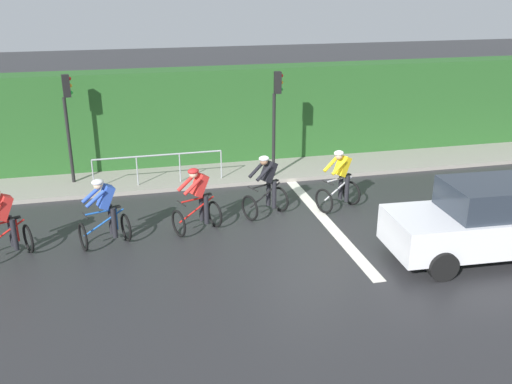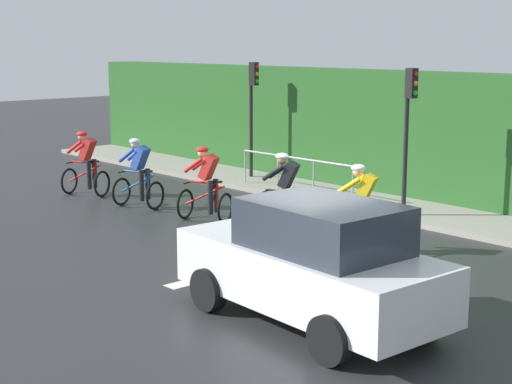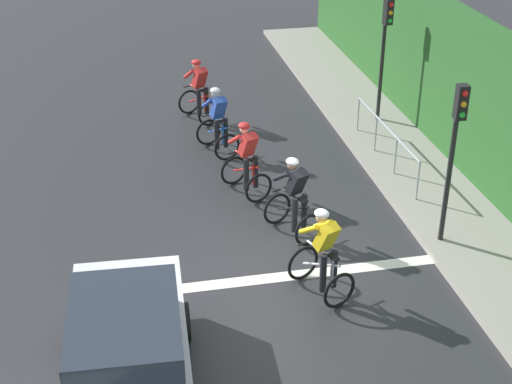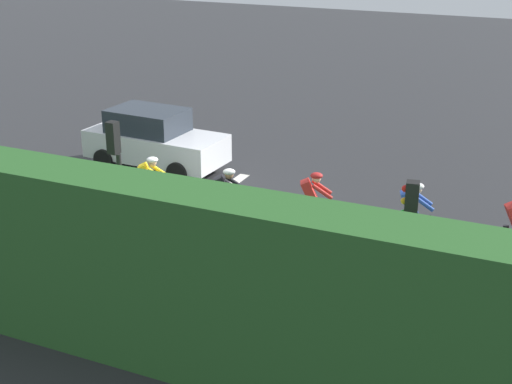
{
  "view_description": "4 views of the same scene",
  "coord_description": "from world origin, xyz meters",
  "px_view_note": "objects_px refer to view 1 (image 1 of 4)",
  "views": [
    {
      "loc": [
        -12.94,
        4.58,
        5.91
      ],
      "look_at": [
        -0.29,
        1.55,
        0.99
      ],
      "focal_mm": 39.78,
      "sensor_mm": 36.0,
      "label": 1
    },
    {
      "loc": [
        -10.53,
        -10.25,
        3.88
      ],
      "look_at": [
        0.3,
        1.77,
        0.78
      ],
      "focal_mm": 54.95,
      "sensor_mm": 36.0,
      "label": 2
    },
    {
      "loc": [
        -2.81,
        -11.39,
        7.89
      ],
      "look_at": [
        -0.33,
        0.79,
        1.21
      ],
      "focal_mm": 52.68,
      "sensor_mm": 36.0,
      "label": 3
    },
    {
      "loc": [
        14.44,
        8.21,
        7.16
      ],
      "look_at": [
        0.21,
        1.71,
        1.1
      ],
      "focal_mm": 51.5,
      "sensor_mm": 36.0,
      "label": 4
    }
  ],
  "objects_px": {
    "pedestrian_railing_kerbside": "(158,162)",
    "cyclist_lead": "(4,225)",
    "car_white": "(483,221)",
    "traffic_light_far_junction": "(68,113)",
    "cyclist_second": "(105,214)",
    "traffic_light_near_crossing": "(276,109)",
    "cyclist_mid": "(198,201)",
    "cyclist_fourth": "(266,187)",
    "cyclist_trailing": "(340,181)"
  },
  "relations": [
    {
      "from": "cyclist_fourth",
      "to": "traffic_light_far_junction",
      "type": "relative_size",
      "value": 0.5
    },
    {
      "from": "cyclist_mid",
      "to": "cyclist_lead",
      "type": "bearing_deg",
      "value": 95.81
    },
    {
      "from": "pedestrian_railing_kerbside",
      "to": "cyclist_trailing",
      "type": "bearing_deg",
      "value": -121.64
    },
    {
      "from": "cyclist_trailing",
      "to": "cyclist_fourth",
      "type": "bearing_deg",
      "value": 89.98
    },
    {
      "from": "cyclist_mid",
      "to": "traffic_light_far_junction",
      "type": "height_order",
      "value": "traffic_light_far_junction"
    },
    {
      "from": "cyclist_mid",
      "to": "traffic_light_far_junction",
      "type": "relative_size",
      "value": 0.5
    },
    {
      "from": "cyclist_second",
      "to": "traffic_light_near_crossing",
      "type": "relative_size",
      "value": 0.5
    },
    {
      "from": "cyclist_lead",
      "to": "car_white",
      "type": "distance_m",
      "value": 10.61
    },
    {
      "from": "traffic_light_near_crossing",
      "to": "cyclist_mid",
      "type": "bearing_deg",
      "value": 139.01
    },
    {
      "from": "cyclist_trailing",
      "to": "traffic_light_far_junction",
      "type": "distance_m",
      "value": 8.07
    },
    {
      "from": "cyclist_mid",
      "to": "pedestrian_railing_kerbside",
      "type": "xyz_separation_m",
      "value": [
        3.44,
        0.7,
        0.0
      ]
    },
    {
      "from": "cyclist_second",
      "to": "cyclist_trailing",
      "type": "distance_m",
      "value": 6.2
    },
    {
      "from": "cyclist_fourth",
      "to": "traffic_light_near_crossing",
      "type": "relative_size",
      "value": 0.5
    },
    {
      "from": "cyclist_fourth",
      "to": "pedestrian_railing_kerbside",
      "type": "bearing_deg",
      "value": 42.21
    },
    {
      "from": "cyclist_trailing",
      "to": "traffic_light_far_junction",
      "type": "bearing_deg",
      "value": 63.08
    },
    {
      "from": "cyclist_trailing",
      "to": "cyclist_second",
      "type": "bearing_deg",
      "value": 98.06
    },
    {
      "from": "car_white",
      "to": "cyclist_second",
      "type": "bearing_deg",
      "value": 72.55
    },
    {
      "from": "cyclist_second",
      "to": "car_white",
      "type": "xyz_separation_m",
      "value": [
        -2.57,
        -8.16,
        0.08
      ]
    },
    {
      "from": "cyclist_second",
      "to": "pedestrian_railing_kerbside",
      "type": "distance_m",
      "value": 4.01
    },
    {
      "from": "car_white",
      "to": "cyclist_trailing",
      "type": "bearing_deg",
      "value": 30.56
    },
    {
      "from": "pedestrian_railing_kerbside",
      "to": "cyclist_lead",
      "type": "bearing_deg",
      "value": 136.54
    },
    {
      "from": "pedestrian_railing_kerbside",
      "to": "cyclist_mid",
      "type": "bearing_deg",
      "value": -168.55
    },
    {
      "from": "cyclist_second",
      "to": "pedestrian_railing_kerbside",
      "type": "height_order",
      "value": "cyclist_second"
    },
    {
      "from": "car_white",
      "to": "pedestrian_railing_kerbside",
      "type": "bearing_deg",
      "value": 46.63
    },
    {
      "from": "cyclist_mid",
      "to": "pedestrian_railing_kerbside",
      "type": "relative_size",
      "value": 0.43
    },
    {
      "from": "cyclist_second",
      "to": "cyclist_fourth",
      "type": "bearing_deg",
      "value": -78.0
    },
    {
      "from": "cyclist_mid",
      "to": "car_white",
      "type": "distance_m",
      "value": 6.6
    },
    {
      "from": "cyclist_lead",
      "to": "pedestrian_railing_kerbside",
      "type": "bearing_deg",
      "value": -43.46
    },
    {
      "from": "traffic_light_near_crossing",
      "to": "cyclist_fourth",
      "type": "bearing_deg",
      "value": 160.06
    },
    {
      "from": "cyclist_second",
      "to": "pedestrian_railing_kerbside",
      "type": "xyz_separation_m",
      "value": [
        3.72,
        -1.51,
        0.0
      ]
    },
    {
      "from": "cyclist_fourth",
      "to": "cyclist_lead",
      "type": "bearing_deg",
      "value": 99.35
    },
    {
      "from": "cyclist_mid",
      "to": "cyclist_trailing",
      "type": "height_order",
      "value": "same"
    },
    {
      "from": "cyclist_mid",
      "to": "cyclist_fourth",
      "type": "distance_m",
      "value": 1.98
    },
    {
      "from": "cyclist_lead",
      "to": "pedestrian_railing_kerbside",
      "type": "height_order",
      "value": "cyclist_lead"
    },
    {
      "from": "cyclist_mid",
      "to": "traffic_light_near_crossing",
      "type": "xyz_separation_m",
      "value": [
        3.31,
        -2.88,
        1.43
      ]
    },
    {
      "from": "cyclist_lead",
      "to": "cyclist_second",
      "type": "xyz_separation_m",
      "value": [
        0.16,
        -2.17,
        0.0
      ]
    },
    {
      "from": "traffic_light_far_junction",
      "to": "cyclist_mid",
      "type": "bearing_deg",
      "value": -142.96
    },
    {
      "from": "cyclist_second",
      "to": "traffic_light_near_crossing",
      "type": "height_order",
      "value": "traffic_light_near_crossing"
    },
    {
      "from": "cyclist_second",
      "to": "cyclist_mid",
      "type": "distance_m",
      "value": 2.22
    },
    {
      "from": "traffic_light_near_crossing",
      "to": "pedestrian_railing_kerbside",
      "type": "relative_size",
      "value": 0.87
    },
    {
      "from": "traffic_light_near_crossing",
      "to": "cyclist_lead",
      "type": "bearing_deg",
      "value": 117.39
    },
    {
      "from": "car_white",
      "to": "traffic_light_far_junction",
      "type": "relative_size",
      "value": 1.25
    },
    {
      "from": "cyclist_mid",
      "to": "traffic_light_near_crossing",
      "type": "relative_size",
      "value": 0.5
    },
    {
      "from": "cyclist_trailing",
      "to": "traffic_light_far_junction",
      "type": "height_order",
      "value": "traffic_light_far_junction"
    },
    {
      "from": "cyclist_mid",
      "to": "cyclist_trailing",
      "type": "distance_m",
      "value": 3.97
    },
    {
      "from": "cyclist_fourth",
      "to": "cyclist_mid",
      "type": "bearing_deg",
      "value": 107.25
    },
    {
      "from": "cyclist_mid",
      "to": "car_white",
      "type": "xyz_separation_m",
      "value": [
        -2.85,
        -5.96,
        0.08
      ]
    },
    {
      "from": "cyclist_trailing",
      "to": "traffic_light_near_crossing",
      "type": "xyz_separation_m",
      "value": [
        2.73,
        1.05,
        1.43
      ]
    },
    {
      "from": "cyclist_trailing",
      "to": "car_white",
      "type": "distance_m",
      "value": 3.99
    },
    {
      "from": "cyclist_fourth",
      "to": "traffic_light_near_crossing",
      "type": "distance_m",
      "value": 3.23
    }
  ]
}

